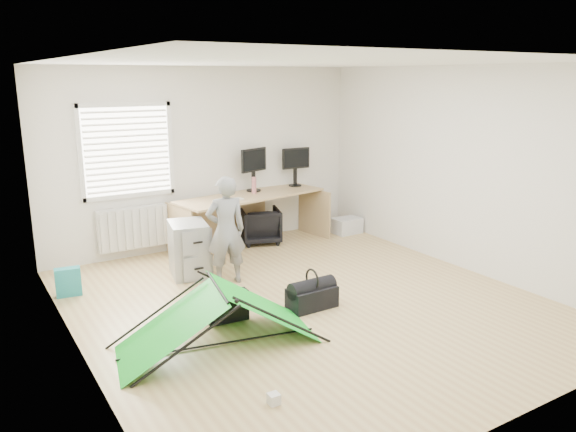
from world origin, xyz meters
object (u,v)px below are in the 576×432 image
filing_cabinet (189,249)px  laptop_bag (228,307)px  office_chair (260,226)px  desk (251,220)px  person (226,230)px  monitor_right (295,172)px  storage_crate (347,226)px  thermos (254,185)px  duffel_bag (312,298)px  monitor_left (253,175)px  kite (218,316)px

filing_cabinet → laptop_bag: filing_cabinet is taller
office_chair → laptop_bag: size_ratio=1.37×
desk → person: (-1.03, -1.25, 0.28)m
monitor_right → storage_crate: size_ratio=1.06×
desk → storage_crate: desk is taller
thermos → person: bearing=-130.3°
office_chair → laptop_bag: 2.94m
desk → person: bearing=-138.7°
duffel_bag → monitor_right: bearing=60.2°
monitor_left → kite: monitor_left is taller
monitor_left → person: (-1.19, -1.48, -0.36)m
desk → kite: desk is taller
desk → office_chair: size_ratio=3.90×
monitor_right → filing_cabinet: bearing=-153.3°
monitor_right → storage_crate: 1.26m
thermos → kite: (-1.93, -2.83, -0.63)m
filing_cabinet → monitor_left: bearing=45.0°
desk → filing_cabinet: size_ratio=3.32×
thermos → kite: size_ratio=0.13×
kite → filing_cabinet: bearing=87.4°
monitor_right → person: bearing=-139.3°
person → duffel_bag: bearing=121.0°
storage_crate → monitor_left: bearing=164.0°
monitor_left → thermos: (-0.09, -0.18, -0.12)m
thermos → laptop_bag: thermos is taller
person → laptop_bag: size_ratio=3.11×
duffel_bag → kite: bearing=-168.6°
thermos → storage_crate: bearing=-9.2°
thermos → storage_crate: 1.82m
filing_cabinet → office_chair: 1.72m
storage_crate → duffel_bag: 3.21m
thermos → desk: bearing=-146.5°
person → laptop_bag: (-0.50, -1.06, -0.52)m
person → desk: bearing=-118.7°
desk → thermos: (0.08, 0.05, 0.53)m
desk → office_chair: (0.19, 0.07, -0.13)m
office_chair → laptop_bag: office_chair is taller
office_chair → kite: bearing=73.4°
kite → office_chair: bearing=66.1°
office_chair → person: bearing=66.4°
laptop_bag → office_chair: bearing=59.1°
monitor_right → laptop_bag: (-2.47, -2.55, -0.87)m
monitor_right → laptop_bag: monitor_right is taller
thermos → monitor_right: bearing=11.7°
monitor_right → duffel_bag: size_ratio=0.87×
filing_cabinet → laptop_bag: (-0.20, -1.58, -0.19)m
monitor_left → kite: bearing=-141.9°
person → filing_cabinet: bearing=-49.7°
storage_crate → duffel_bag: size_ratio=0.82×
kite → storage_crate: (3.54, 2.57, -0.18)m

